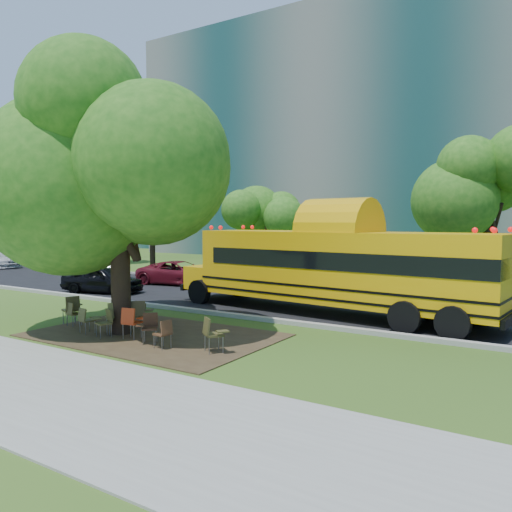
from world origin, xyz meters
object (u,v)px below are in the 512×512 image
Objects in this scene: chair_6 at (164,331)px; chair_9 at (117,306)px; school_bus at (336,267)px; chair_1 at (86,318)px; chair_2 at (116,314)px; chair_5 at (149,325)px; bg_car_red at (180,273)px; bg_car_silver at (91,267)px; chair_11 at (139,313)px; chair_7 at (212,331)px; main_tree at (118,153)px; pedestrian_a at (95,255)px; chair_4 at (132,320)px; chair_3 at (105,320)px; chair_8 at (72,307)px; chair_0 at (73,312)px; chair_10 at (144,314)px; pedestrian_b at (70,254)px; black_car at (102,279)px.

chair_6 is 0.98× the size of chair_9.
school_bus is at bearing -75.03° from chair_9.
chair_2 reaches higher than chair_1.
chair_5 reaches higher than chair_1.
bg_car_silver is at bearing 82.60° from bg_car_red.
school_bus is 6.90m from chair_11.
chair_7 is (2.06, 0.09, 0.05)m from chair_5.
main_tree reaches higher than chair_9.
main_tree is 21.82m from pedestrian_a.
chair_2 is 0.99× the size of chair_11.
chair_3 is at bearing -177.86° from chair_4.
bg_car_red is (-3.73, 9.50, 0.04)m from chair_8.
chair_0 is 0.93× the size of chair_5.
chair_4 is 1.38m from chair_10.
chair_2 is at bearing -159.61° from chair_11.
chair_1 is at bearing -108.96° from bg_car_silver.
chair_5 is at bearing 20.35° from pedestrian_b.
chair_2 is at bearing 18.86° from pedestrian_b.
chair_8 is 14.00m from bg_car_silver.
chair_1 is at bearing -121.32° from school_bus.
chair_3 is 24.58m from pedestrian_b.
chair_5 is 0.45× the size of pedestrian_a.
chair_1 is 1.64m from chair_4.
chair_1 is 1.70m from chair_10.
school_bus is at bearing -118.03° from bg_car_red.
pedestrian_b reaches higher than bg_car_silver.
bg_car_silver is (-12.63, 9.91, 0.15)m from chair_3.
chair_3 is at bearing 11.48° from chair_1.
school_bus is 15.16× the size of chair_3.
school_bus is 15.39× the size of chair_9.
chair_1 is 0.42× the size of pedestrian_b.
chair_0 is 1.01× the size of chair_10.
chair_7 is at bearing 12.00° from chair_1.
pedestrian_a reaches higher than pedestrian_b.
chair_5 is (3.58, -0.32, 0.04)m from chair_0.
chair_0 is at bearing 7.49° from chair_3.
chair_6 is at bearing 7.54° from chair_1.
school_bus reaches higher than chair_9.
school_bus is at bearing -115.41° from pedestrian_a.
chair_3 is 0.18× the size of bg_car_red.
chair_1 is 0.81× the size of chair_2.
chair_1 is 3.11m from chair_6.
chair_6 is 0.82× the size of chair_8.
main_tree is 24.72m from pedestrian_b.
black_car is (-6.22, 5.94, 0.16)m from chair_1.
chair_8 is 7.16m from black_car.
bg_car_red is (-6.01, 9.55, -4.63)m from main_tree.
chair_3 is at bearing -144.09° from black_car.
school_bus reaches higher than chair_10.
bg_car_red is at bearing 61.82° from chair_2.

